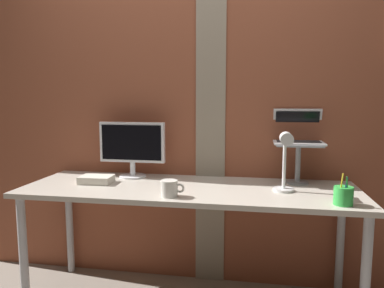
{
  "coord_description": "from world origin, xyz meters",
  "views": [
    {
      "loc": [
        0.4,
        -2.1,
        1.29
      ],
      "look_at": [
        0.02,
        0.11,
        1.0
      ],
      "focal_mm": 33.9,
      "sensor_mm": 36.0,
      "label": 1
    }
  ],
  "objects_px": {
    "monitor": "(132,145)",
    "desk_lamp": "(285,156)",
    "laptop": "(298,133)",
    "pen_cup": "(343,196)",
    "coffee_mug": "(170,188)"
  },
  "relations": [
    {
      "from": "monitor",
      "to": "pen_cup",
      "type": "bearing_deg",
      "value": -19.3
    },
    {
      "from": "pen_cup",
      "to": "monitor",
      "type": "bearing_deg",
      "value": 160.7
    },
    {
      "from": "laptop",
      "to": "pen_cup",
      "type": "bearing_deg",
      "value": -70.99
    },
    {
      "from": "laptop",
      "to": "coffee_mug",
      "type": "distance_m",
      "value": 0.92
    },
    {
      "from": "monitor",
      "to": "desk_lamp",
      "type": "height_order",
      "value": "monitor"
    },
    {
      "from": "desk_lamp",
      "to": "laptop",
      "type": "bearing_deg",
      "value": 73.2
    },
    {
      "from": "desk_lamp",
      "to": "coffee_mug",
      "type": "xyz_separation_m",
      "value": [
        -0.62,
        -0.18,
        -0.17
      ]
    },
    {
      "from": "monitor",
      "to": "desk_lamp",
      "type": "distance_m",
      "value": 1.02
    },
    {
      "from": "laptop",
      "to": "pen_cup",
      "type": "height_order",
      "value": "laptop"
    },
    {
      "from": "monitor",
      "to": "desk_lamp",
      "type": "relative_size",
      "value": 1.28
    },
    {
      "from": "monitor",
      "to": "laptop",
      "type": "distance_m",
      "value": 1.09
    },
    {
      "from": "pen_cup",
      "to": "coffee_mug",
      "type": "bearing_deg",
      "value": 179.97
    },
    {
      "from": "monitor",
      "to": "desk_lamp",
      "type": "bearing_deg",
      "value": -14.99
    },
    {
      "from": "monitor",
      "to": "laptop",
      "type": "relative_size",
      "value": 1.47
    },
    {
      "from": "monitor",
      "to": "laptop",
      "type": "bearing_deg",
      "value": 3.56
    }
  ]
}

